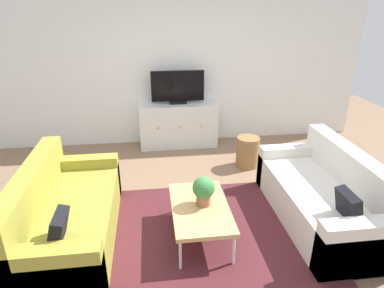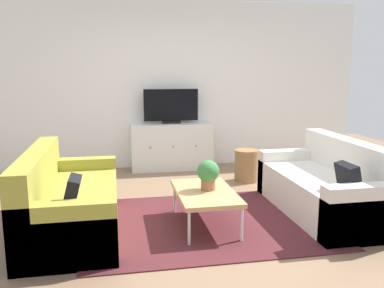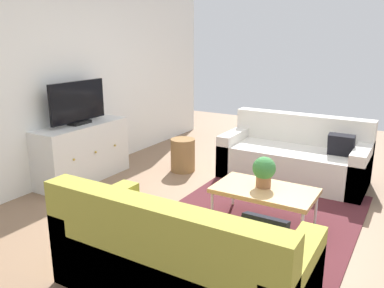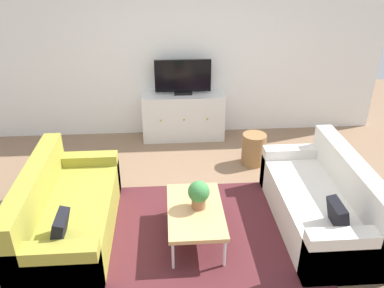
% 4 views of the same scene
% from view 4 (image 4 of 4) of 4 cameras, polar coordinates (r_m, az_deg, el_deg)
% --- Properties ---
extents(ground_plane, '(10.00, 10.00, 0.00)m').
position_cam_4_polar(ground_plane, '(4.60, 0.56, -11.52)').
color(ground_plane, '#84664C').
extents(wall_back, '(6.40, 0.12, 2.70)m').
position_cam_4_polar(wall_back, '(6.32, -1.27, 13.23)').
color(wall_back, white).
rests_on(wall_back, ground_plane).
extents(area_rug, '(2.50, 1.90, 0.01)m').
position_cam_4_polar(area_rug, '(4.48, 0.72, -12.66)').
color(area_rug, '#4C1E23').
rests_on(area_rug, ground_plane).
extents(couch_left_side, '(0.86, 1.82, 0.83)m').
position_cam_4_polar(couch_left_side, '(4.48, -18.18, -9.80)').
color(couch_left_side, olive).
rests_on(couch_left_side, ground_plane).
extents(couch_right_side, '(0.86, 1.82, 0.83)m').
position_cam_4_polar(couch_right_side, '(4.67, 18.70, -8.25)').
color(couch_right_side, silver).
rests_on(couch_right_side, ground_plane).
extents(coffee_table, '(0.58, 0.99, 0.38)m').
position_cam_4_polar(coffee_table, '(4.21, 0.49, -9.73)').
color(coffee_table, tan).
rests_on(coffee_table, ground_plane).
extents(potted_plant, '(0.23, 0.23, 0.31)m').
position_cam_4_polar(potted_plant, '(4.12, 0.99, -7.19)').
color(potted_plant, '#936042').
rests_on(potted_plant, coffee_table).
extents(tv_console, '(1.30, 0.47, 0.75)m').
position_cam_4_polar(tv_console, '(6.37, -1.26, 4.06)').
color(tv_console, silver).
rests_on(tv_console, ground_plane).
extents(flat_screen_tv, '(0.87, 0.16, 0.55)m').
position_cam_4_polar(flat_screen_tv, '(6.16, -1.33, 9.64)').
color(flat_screen_tv, black).
rests_on(flat_screen_tv, tv_console).
extents(wicker_basket, '(0.34, 0.34, 0.46)m').
position_cam_4_polar(wicker_basket, '(5.72, 8.92, -0.74)').
color(wicker_basket, olive).
rests_on(wicker_basket, ground_plane).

